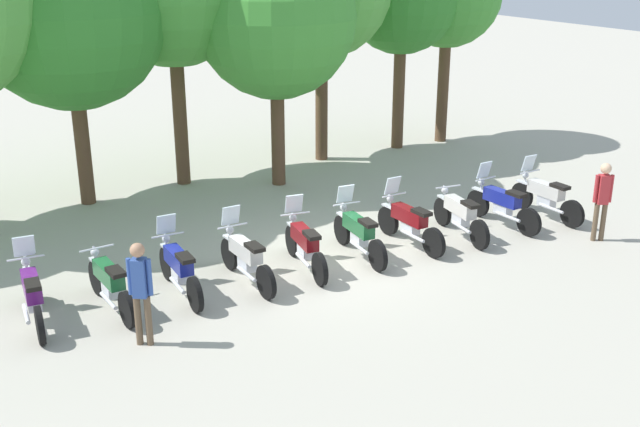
{
  "coord_description": "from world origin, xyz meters",
  "views": [
    {
      "loc": [
        -7.42,
        -12.17,
        6.19
      ],
      "look_at": [
        0.0,
        0.5,
        0.9
      ],
      "focal_mm": 42.97,
      "sensor_mm": 36.0,
      "label": 1
    }
  ],
  "objects_px": {
    "motorcycle_4": "(305,244)",
    "motorcycle_6": "(409,222)",
    "motorcycle_0": "(32,294)",
    "motorcycle_7": "(460,214)",
    "motorcycle_5": "(358,233)",
    "tree_4": "(276,18)",
    "tree_2": "(68,12)",
    "person_1": "(140,286)",
    "motorcycle_1": "(110,283)",
    "motorcycle_8": "(502,204)",
    "motorcycle_9": "(546,196)",
    "person_0": "(603,196)",
    "motorcycle_3": "(246,257)",
    "motorcycle_2": "(179,268)"
  },
  "relations": [
    {
      "from": "motorcycle_4",
      "to": "motorcycle_9",
      "type": "xyz_separation_m",
      "value": [
        6.33,
        -0.23,
        0.0
      ]
    },
    {
      "from": "motorcycle_1",
      "to": "motorcycle_8",
      "type": "bearing_deg",
      "value": -95.69
    },
    {
      "from": "motorcycle_5",
      "to": "tree_4",
      "type": "relative_size",
      "value": 0.34
    },
    {
      "from": "motorcycle_4",
      "to": "motorcycle_5",
      "type": "xyz_separation_m",
      "value": [
        1.27,
        0.0,
        0.0
      ]
    },
    {
      "from": "motorcycle_1",
      "to": "motorcycle_4",
      "type": "distance_m",
      "value": 3.82
    },
    {
      "from": "person_0",
      "to": "tree_4",
      "type": "relative_size",
      "value": 0.27
    },
    {
      "from": "motorcycle_4",
      "to": "person_1",
      "type": "relative_size",
      "value": 1.24
    },
    {
      "from": "person_0",
      "to": "motorcycle_8",
      "type": "bearing_deg",
      "value": 62.08
    },
    {
      "from": "motorcycle_3",
      "to": "motorcycle_5",
      "type": "distance_m",
      "value": 2.54
    },
    {
      "from": "motorcycle_5",
      "to": "tree_4",
      "type": "bearing_deg",
      "value": -4.19
    },
    {
      "from": "motorcycle_0",
      "to": "motorcycle_4",
      "type": "bearing_deg",
      "value": -89.42
    },
    {
      "from": "motorcycle_4",
      "to": "motorcycle_6",
      "type": "relative_size",
      "value": 0.99
    },
    {
      "from": "motorcycle_8",
      "to": "motorcycle_7",
      "type": "bearing_deg",
      "value": 88.49
    },
    {
      "from": "motorcycle_0",
      "to": "tree_2",
      "type": "relative_size",
      "value": 0.32
    },
    {
      "from": "motorcycle_0",
      "to": "motorcycle_5",
      "type": "relative_size",
      "value": 1.0
    },
    {
      "from": "motorcycle_9",
      "to": "motorcycle_8",
      "type": "bearing_deg",
      "value": 84.47
    },
    {
      "from": "motorcycle_0",
      "to": "motorcycle_2",
      "type": "relative_size",
      "value": 1.0
    },
    {
      "from": "motorcycle_1",
      "to": "motorcycle_2",
      "type": "xyz_separation_m",
      "value": [
        1.27,
        -0.01,
        0.01
      ]
    },
    {
      "from": "motorcycle_1",
      "to": "motorcycle_3",
      "type": "height_order",
      "value": "motorcycle_3"
    },
    {
      "from": "motorcycle_0",
      "to": "motorcycle_8",
      "type": "bearing_deg",
      "value": -88.06
    },
    {
      "from": "motorcycle_0",
      "to": "motorcycle_2",
      "type": "xyz_separation_m",
      "value": [
        2.53,
        -0.2,
        0.0
      ]
    },
    {
      "from": "motorcycle_4",
      "to": "person_1",
      "type": "bearing_deg",
      "value": 118.73
    },
    {
      "from": "motorcycle_6",
      "to": "person_1",
      "type": "height_order",
      "value": "person_1"
    },
    {
      "from": "motorcycle_0",
      "to": "tree_4",
      "type": "xyz_separation_m",
      "value": [
        7.21,
        4.86,
        3.8
      ]
    },
    {
      "from": "motorcycle_1",
      "to": "tree_2",
      "type": "distance_m",
      "value": 7.4
    },
    {
      "from": "motorcycle_0",
      "to": "motorcycle_7",
      "type": "bearing_deg",
      "value": -88.75
    },
    {
      "from": "motorcycle_2",
      "to": "motorcycle_7",
      "type": "relative_size",
      "value": 1.01
    },
    {
      "from": "motorcycle_5",
      "to": "motorcycle_9",
      "type": "xyz_separation_m",
      "value": [
        5.07,
        -0.23,
        0.0
      ]
    },
    {
      "from": "motorcycle_9",
      "to": "tree_2",
      "type": "xyz_separation_m",
      "value": [
        -9.0,
        6.46,
        4.09
      ]
    },
    {
      "from": "motorcycle_3",
      "to": "motorcycle_8",
      "type": "height_order",
      "value": "same"
    },
    {
      "from": "motorcycle_3",
      "to": "motorcycle_2",
      "type": "bearing_deg",
      "value": 81.45
    },
    {
      "from": "motorcycle_1",
      "to": "motorcycle_5",
      "type": "height_order",
      "value": "motorcycle_5"
    },
    {
      "from": "motorcycle_3",
      "to": "motorcycle_6",
      "type": "height_order",
      "value": "same"
    },
    {
      "from": "motorcycle_0",
      "to": "motorcycle_7",
      "type": "relative_size",
      "value": 1.01
    },
    {
      "from": "motorcycle_4",
      "to": "motorcycle_0",
      "type": "bearing_deg",
      "value": 94.81
    },
    {
      "from": "person_1",
      "to": "tree_2",
      "type": "bearing_deg",
      "value": 27.83
    },
    {
      "from": "motorcycle_3",
      "to": "motorcycle_6",
      "type": "bearing_deg",
      "value": -91.4
    },
    {
      "from": "motorcycle_0",
      "to": "tree_2",
      "type": "xyz_separation_m",
      "value": [
        2.41,
        5.85,
        4.09
      ]
    },
    {
      "from": "tree_2",
      "to": "motorcycle_4",
      "type": "bearing_deg",
      "value": -66.82
    },
    {
      "from": "motorcycle_0",
      "to": "motorcycle_4",
      "type": "distance_m",
      "value": 5.09
    },
    {
      "from": "motorcycle_5",
      "to": "motorcycle_6",
      "type": "bearing_deg",
      "value": -86.18
    },
    {
      "from": "tree_2",
      "to": "motorcycle_1",
      "type": "bearing_deg",
      "value": -100.73
    },
    {
      "from": "tree_2",
      "to": "motorcycle_8",
      "type": "bearing_deg",
      "value": -39.43
    },
    {
      "from": "motorcycle_8",
      "to": "motorcycle_9",
      "type": "relative_size",
      "value": 1.0
    },
    {
      "from": "tree_2",
      "to": "motorcycle_5",
      "type": "bearing_deg",
      "value": -57.72
    },
    {
      "from": "motorcycle_6",
      "to": "tree_2",
      "type": "distance_m",
      "value": 9.11
    },
    {
      "from": "tree_2",
      "to": "motorcycle_3",
      "type": "bearing_deg",
      "value": -77.4
    },
    {
      "from": "person_0",
      "to": "tree_4",
      "type": "bearing_deg",
      "value": 58.6
    },
    {
      "from": "motorcycle_0",
      "to": "tree_2",
      "type": "height_order",
      "value": "tree_2"
    },
    {
      "from": "motorcycle_3",
      "to": "motorcycle_8",
      "type": "relative_size",
      "value": 1.0
    }
  ]
}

